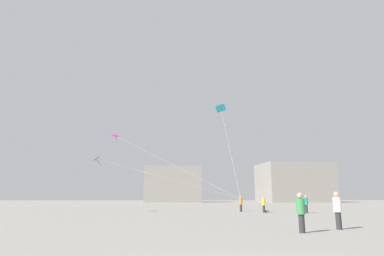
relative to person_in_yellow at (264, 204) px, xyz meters
name	(u,v)px	position (x,y,z in m)	size (l,w,h in m)	color
person_in_yellow	(264,204)	(0.00, 0.00, 0.00)	(0.34, 0.34, 1.57)	#2D2D33
person_in_teal	(306,203)	(4.00, -0.90, 0.07)	(0.37, 0.37, 1.70)	#2D2D33
person_in_green	(301,211)	(-3.57, -18.18, 0.09)	(0.38, 0.38, 1.74)	#2D2D33
person_in_orange	(241,203)	(-1.82, 2.30, 0.04)	(0.36, 0.36, 1.65)	#2D2D33
person_in_white	(338,209)	(-1.17, -16.83, 0.13)	(0.39, 0.39, 1.81)	#2D2D33
kite_cyan_delta	(221,109)	(-2.73, 8.84, 12.23)	(1.87, 7.57, 12.38)	#1EB2C6
kite_magenta_delta	(122,139)	(-15.31, 6.10, 7.52)	(14.79, 4.46, 7.73)	#D12899
kite_cobalt_delta	(102,160)	(-16.44, 1.13, 4.40)	(15.63, 1.82, 4.39)	blue
building_left_hall	(172,184)	(-8.74, 64.90, 4.32)	(16.77, 9.93, 10.37)	gray
building_centre_hall	(294,183)	(27.26, 61.75, 4.74)	(20.30, 15.55, 11.20)	gray
handbag_beside_flyer	(267,211)	(0.35, 0.10, -0.74)	(0.32, 0.14, 0.24)	brown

